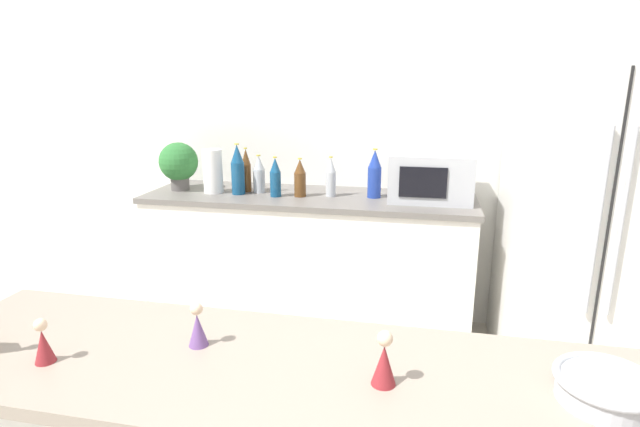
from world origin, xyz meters
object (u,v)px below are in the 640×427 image
object	(u,v)px
potted_plant	(179,163)
wise_man_figurine_crimson	(384,362)
back_bottle_2	(259,175)
back_bottle_3	(331,177)
back_bottle_1	(238,170)
back_bottle_5	(300,178)
fruit_bowl	(606,388)
paper_towel_roll	(213,171)
back_bottle_0	(246,171)
refrigerator	(585,221)
back_bottle_4	(275,178)
back_bottle_6	(374,174)
wise_man_figurine_blue	(198,327)
wise_man_figurine_purple	(43,344)
microwave	(431,177)

from	to	relation	value
potted_plant	wise_man_figurine_crimson	xyz separation A→B (m)	(1.49, -1.91, -0.11)
back_bottle_2	back_bottle_3	xyz separation A→B (m)	(0.47, -0.01, 0.00)
back_bottle_1	back_bottle_5	bearing A→B (deg)	1.89
back_bottle_2	fruit_bowl	distance (m)	2.39
paper_towel_roll	wise_man_figurine_crimson	bearing A→B (deg)	-56.54
back_bottle_0	refrigerator	bearing A→B (deg)	-2.47
back_bottle_0	back_bottle_5	xyz separation A→B (m)	(0.37, -0.07, -0.02)
potted_plant	back_bottle_1	bearing A→B (deg)	-5.40
potted_plant	back_bottle_4	world-z (taller)	potted_plant
back_bottle_4	back_bottle_6	distance (m)	0.60
back_bottle_3	wise_man_figurine_blue	xyz separation A→B (m)	(-0.01, -1.85, -0.06)
refrigerator	wise_man_figurine_purple	distance (m)	2.66
refrigerator	wise_man_figurine_blue	world-z (taller)	refrigerator
potted_plant	back_bottle_2	world-z (taller)	potted_plant
microwave	back_bottle_1	size ratio (longest dim) A/B	1.50
refrigerator	back_bottle_2	world-z (taller)	refrigerator
back_bottle_5	wise_man_figurine_crimson	world-z (taller)	back_bottle_5
back_bottle_5	fruit_bowl	distance (m)	2.18
back_bottle_1	back_bottle_6	world-z (taller)	back_bottle_1
back_bottle_3	wise_man_figurine_crimson	distance (m)	1.98
back_bottle_6	wise_man_figurine_purple	size ratio (longest dim) A/B	2.52
paper_towel_roll	back_bottle_6	xyz separation A→B (m)	(1.02, 0.07, 0.01)
back_bottle_3	microwave	bearing A→B (deg)	2.76
back_bottle_5	microwave	bearing A→B (deg)	5.21
refrigerator	back_bottle_2	distance (m)	1.92
back_bottle_3	back_bottle_4	bearing A→B (deg)	-167.49
refrigerator	potted_plant	bearing A→B (deg)	179.10
back_bottle_6	back_bottle_1	bearing A→B (deg)	-174.57
back_bottle_4	wise_man_figurine_crimson	xyz separation A→B (m)	(0.82, -1.85, -0.05)
refrigerator	back_bottle_0	xyz separation A→B (m)	(-2.00, 0.09, 0.20)
back_bottle_4	fruit_bowl	xyz separation A→B (m)	(1.30, -1.82, -0.08)
fruit_bowl	back_bottle_6	bearing A→B (deg)	110.29
paper_towel_roll	wise_man_figurine_crimson	world-z (taller)	paper_towel_roll
back_bottle_4	microwave	bearing A→B (deg)	6.29
potted_plant	refrigerator	bearing A→B (deg)	-0.90
microwave	wise_man_figurine_crimson	world-z (taller)	microwave
back_bottle_3	wise_man_figurine_purple	size ratio (longest dim) A/B	2.09
back_bottle_4	wise_man_figurine_blue	xyz separation A→B (m)	(0.32, -1.77, -0.06)
back_bottle_1	back_bottle_5	size ratio (longest dim) A/B	1.34
potted_plant	back_bottle_6	distance (m)	1.27
paper_towel_roll	back_bottle_4	xyz separation A→B (m)	(0.42, -0.03, -0.02)
microwave	refrigerator	bearing A→B (deg)	-5.60
paper_towel_roll	back_bottle_0	bearing A→B (deg)	22.50
microwave	back_bottle_0	xyz separation A→B (m)	(-1.15, 0.00, -0.01)
refrigerator	back_bottle_0	bearing A→B (deg)	177.53
back_bottle_3	wise_man_figurine_blue	world-z (taller)	back_bottle_3
fruit_bowl	wise_man_figurine_blue	size ratio (longest dim) A/B	1.81
back_bottle_0	back_bottle_4	world-z (taller)	back_bottle_0
refrigerator	wise_man_figurine_purple	world-z (taller)	refrigerator
back_bottle_4	wise_man_figurine_purple	distance (m)	1.93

